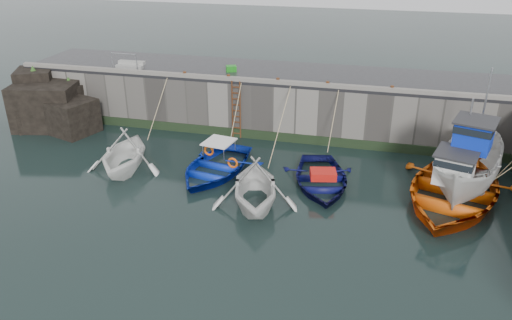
% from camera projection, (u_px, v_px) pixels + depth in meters
% --- Properties ---
extents(ground, '(120.00, 120.00, 0.00)m').
position_uv_depth(ground, '(214.00, 241.00, 18.50)').
color(ground, black).
rests_on(ground, ground).
extents(quay_back, '(30.00, 5.00, 3.00)m').
position_uv_depth(quay_back, '(282.00, 100.00, 28.85)').
color(quay_back, slate).
rests_on(quay_back, ground).
extents(road_back, '(30.00, 5.00, 0.16)m').
position_uv_depth(road_back, '(282.00, 73.00, 28.18)').
color(road_back, black).
rests_on(road_back, quay_back).
extents(kerb_back, '(30.00, 0.30, 0.20)m').
position_uv_depth(kerb_back, '(274.00, 82.00, 26.04)').
color(kerb_back, slate).
rests_on(kerb_back, road_back).
extents(algae_back, '(30.00, 0.08, 0.50)m').
position_uv_depth(algae_back, '(272.00, 136.00, 27.15)').
color(algae_back, black).
rests_on(algae_back, ground).
extents(rock_outcrop, '(5.85, 4.24, 3.41)m').
position_uv_depth(rock_outcrop, '(51.00, 105.00, 28.82)').
color(rock_outcrop, black).
rests_on(rock_outcrop, ground).
extents(ladder, '(0.51, 0.08, 3.20)m').
position_uv_depth(ladder, '(236.00, 110.00, 26.98)').
color(ladder, '#3F1E0F').
rests_on(ladder, ground).
extents(boat_near_white, '(4.50, 5.00, 2.33)m').
position_uv_depth(boat_near_white, '(126.00, 169.00, 24.02)').
color(boat_near_white, white).
rests_on(boat_near_white, ground).
extents(boat_near_white_rope, '(0.04, 3.78, 3.10)m').
position_uv_depth(boat_near_white_rope, '(159.00, 139.00, 27.42)').
color(boat_near_white_rope, tan).
rests_on(boat_near_white_rope, ground).
extents(boat_near_blue, '(4.56, 5.79, 1.09)m').
position_uv_depth(boat_near_blue, '(215.00, 172.00, 23.75)').
color(boat_near_blue, '#0B26A8').
rests_on(boat_near_blue, ground).
extents(boat_near_blue_rope, '(0.04, 3.27, 3.10)m').
position_uv_depth(boat_near_blue_rope, '(235.00, 144.00, 26.82)').
color(boat_near_blue_rope, tan).
rests_on(boat_near_blue_rope, ground).
extents(boat_near_blacktrim, '(4.90, 5.34, 2.37)m').
position_uv_depth(boat_near_blacktrim, '(255.00, 204.00, 20.99)').
color(boat_near_blacktrim, silver).
rests_on(boat_near_blacktrim, ground).
extents(boat_near_blacktrim_rope, '(0.04, 5.17, 3.10)m').
position_uv_depth(boat_near_blacktrim_rope, '(278.00, 158.00, 25.15)').
color(boat_near_blacktrim_rope, tan).
rests_on(boat_near_blacktrim_rope, ground).
extents(boat_near_navy, '(4.54, 5.61, 1.03)m').
position_uv_depth(boat_near_navy, '(320.00, 184.00, 22.62)').
color(boat_near_navy, '#0A0D44').
rests_on(boat_near_navy, ground).
extents(boat_near_navy_rope, '(0.04, 3.28, 3.10)m').
position_uv_depth(boat_near_navy_rope, '(329.00, 153.00, 25.70)').
color(boat_near_navy_rope, tan).
rests_on(boat_near_navy_rope, ground).
extents(boat_far_white, '(4.43, 7.18, 5.60)m').
position_uv_depth(boat_far_white, '(469.00, 169.00, 21.58)').
color(boat_far_white, silver).
rests_on(boat_far_white, ground).
extents(boat_far_orange, '(7.28, 8.74, 4.56)m').
position_uv_depth(boat_far_orange, '(452.00, 190.00, 21.06)').
color(boat_far_orange, '#D6510B').
rests_on(boat_far_orange, ground).
extents(fish_crate, '(0.69, 0.63, 0.32)m').
position_uv_depth(fish_crate, '(231.00, 69.00, 28.20)').
color(fish_crate, '#167916').
rests_on(fish_crate, road_back).
extents(railing, '(1.60, 1.05, 1.00)m').
position_uv_depth(railing, '(130.00, 64.00, 28.89)').
color(railing, '#A5A8AD').
rests_on(railing, road_back).
extents(bollard_a, '(0.18, 0.18, 0.28)m').
position_uv_depth(bollard_a, '(185.00, 74.00, 27.21)').
color(bollard_a, '#3F1E0F').
rests_on(bollard_a, road_back).
extents(bollard_b, '(0.18, 0.18, 0.28)m').
position_uv_depth(bollard_b, '(228.00, 77.00, 26.66)').
color(bollard_b, '#3F1E0F').
rests_on(bollard_b, road_back).
extents(bollard_c, '(0.18, 0.18, 0.28)m').
position_uv_depth(bollard_c, '(278.00, 81.00, 26.06)').
color(bollard_c, '#3F1E0F').
rests_on(bollard_c, road_back).
extents(bollard_d, '(0.18, 0.18, 0.28)m').
position_uv_depth(bollard_d, '(328.00, 84.00, 25.49)').
color(bollard_d, '#3F1E0F').
rests_on(bollard_d, road_back).
extents(bollard_e, '(0.18, 0.18, 0.28)m').
position_uv_depth(bollard_e, '(392.00, 88.00, 24.78)').
color(bollard_e, '#3F1E0F').
rests_on(bollard_e, road_back).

